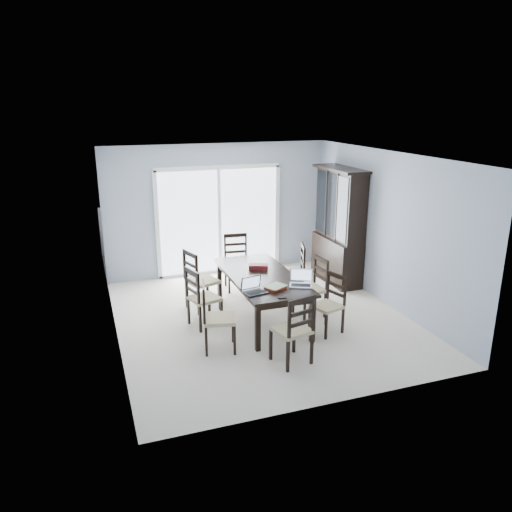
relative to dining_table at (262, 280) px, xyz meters
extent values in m
plane|color=beige|center=(0.00, 0.00, -0.67)|extent=(5.00, 5.00, 0.00)
plane|color=white|center=(0.00, 0.00, 1.93)|extent=(5.00, 5.00, 0.00)
cube|color=#949FB1|center=(0.00, 2.50, 0.63)|extent=(4.50, 0.02, 2.60)
cube|color=#949FB1|center=(-2.25, 0.00, 0.63)|extent=(0.02, 5.00, 2.60)
cube|color=#949FB1|center=(2.25, 0.00, 0.63)|extent=(0.02, 5.00, 2.60)
cube|color=gray|center=(0.00, 3.50, -0.72)|extent=(4.50, 2.00, 0.10)
cube|color=#99999E|center=(0.00, 4.50, -0.12)|extent=(4.50, 0.06, 1.10)
cube|color=black|center=(0.00, 0.00, 0.06)|extent=(1.00, 2.20, 0.04)
cube|color=black|center=(0.00, 0.00, 0.00)|extent=(0.88, 2.08, 0.10)
cube|color=black|center=(-0.42, -1.00, -0.33)|extent=(0.07, 0.07, 0.69)
cube|color=black|center=(0.42, -1.00, -0.33)|extent=(0.07, 0.07, 0.69)
cube|color=black|center=(-0.42, 1.00, -0.33)|extent=(0.07, 0.07, 0.69)
cube|color=black|center=(0.42, 1.00, -0.33)|extent=(0.07, 0.07, 0.69)
cube|color=black|center=(2.01, 1.25, -0.25)|extent=(0.45, 1.30, 0.85)
cube|color=black|center=(2.04, 1.25, 0.83)|extent=(0.38, 1.30, 1.30)
cube|color=black|center=(2.01, 1.25, 1.50)|extent=(0.50, 1.38, 0.05)
cube|color=black|center=(1.84, 0.83, 0.83)|extent=(0.02, 0.36, 1.18)
cube|color=black|center=(1.84, 1.25, 0.83)|extent=(0.02, 0.36, 1.18)
cube|color=black|center=(1.84, 1.67, 0.83)|extent=(0.02, 0.36, 1.18)
cube|color=silver|center=(0.00, 2.48, 0.38)|extent=(2.40, 0.02, 2.10)
cube|color=white|center=(0.00, 2.46, 1.47)|extent=(2.52, 0.05, 0.08)
cube|color=white|center=(0.00, 2.46, 0.38)|extent=(0.06, 0.05, 2.10)
cube|color=white|center=(0.00, 2.46, -0.65)|extent=(2.52, 0.05, 0.05)
cube|color=black|center=(-1.05, -0.54, -0.45)|extent=(0.04, 0.04, 0.44)
cube|color=black|center=(-1.14, -0.92, -0.45)|extent=(0.04, 0.04, 0.44)
cube|color=black|center=(-0.67, -0.63, -0.45)|extent=(0.04, 0.04, 0.44)
cube|color=black|center=(-0.76, -1.01, -0.45)|extent=(0.04, 0.04, 0.44)
cube|color=tan|center=(-0.90, -0.78, -0.21)|extent=(0.52, 0.52, 0.05)
cube|color=black|center=(-1.15, 0.20, -0.46)|extent=(0.04, 0.04, 0.42)
cube|color=black|center=(-1.04, -0.16, -0.46)|extent=(0.04, 0.04, 0.42)
cube|color=black|center=(-0.78, 0.30, -0.46)|extent=(0.04, 0.04, 0.42)
cube|color=black|center=(-0.68, -0.06, -0.46)|extent=(0.04, 0.04, 0.42)
cube|color=tan|center=(-0.91, 0.07, -0.22)|extent=(0.51, 0.51, 0.05)
cube|color=black|center=(-1.04, 0.87, -0.44)|extent=(0.05, 0.05, 0.46)
cube|color=black|center=(-0.92, 0.47, -0.44)|extent=(0.05, 0.05, 0.46)
cube|color=black|center=(-0.64, 0.98, -0.44)|extent=(0.05, 0.05, 0.46)
cube|color=black|center=(-0.53, 0.59, -0.44)|extent=(0.05, 0.05, 0.46)
cube|color=tan|center=(-0.78, 0.73, -0.18)|extent=(0.56, 0.56, 0.05)
cube|color=black|center=(0.98, -0.90, -0.47)|extent=(0.04, 0.04, 0.40)
cube|color=black|center=(0.87, -0.56, -0.47)|extent=(0.04, 0.04, 0.40)
cube|color=black|center=(0.64, -1.00, -0.47)|extent=(0.04, 0.04, 0.40)
cube|color=black|center=(0.54, -0.67, -0.47)|extent=(0.04, 0.04, 0.40)
cube|color=tan|center=(0.76, -0.78, -0.25)|extent=(0.49, 0.49, 0.05)
cube|color=black|center=(0.99, -0.29, -0.46)|extent=(0.04, 0.04, 0.43)
cube|color=black|center=(0.96, 0.09, -0.46)|extent=(0.04, 0.04, 0.43)
cube|color=black|center=(0.61, -0.32, -0.46)|extent=(0.04, 0.04, 0.43)
cube|color=black|center=(0.58, 0.05, -0.46)|extent=(0.04, 0.04, 0.43)
cube|color=tan|center=(0.78, -0.12, -0.22)|extent=(0.45, 0.45, 0.05)
cube|color=black|center=(0.90, 0.39, -0.45)|extent=(0.05, 0.05, 0.44)
cube|color=black|center=(1.02, 0.77, -0.45)|extent=(0.05, 0.05, 0.44)
cube|color=black|center=(0.53, 0.51, -0.45)|extent=(0.05, 0.05, 0.44)
cube|color=black|center=(0.65, 0.89, -0.45)|extent=(0.05, 0.05, 0.44)
cube|color=tan|center=(0.78, 0.64, -0.20)|extent=(0.55, 0.55, 0.05)
cube|color=black|center=(-0.25, -1.68, -0.45)|extent=(0.04, 0.04, 0.44)
cube|color=black|center=(0.13, -1.59, -0.45)|extent=(0.04, 0.04, 0.44)
cube|color=black|center=(-0.34, -1.30, -0.45)|extent=(0.04, 0.04, 0.44)
cube|color=black|center=(0.04, -1.21, -0.45)|extent=(0.04, 0.04, 0.44)
cube|color=tan|center=(-0.10, -1.44, -0.20)|extent=(0.52, 0.52, 0.05)
cube|color=black|center=(0.27, 1.61, -0.45)|extent=(0.04, 0.04, 0.45)
cube|color=black|center=(-0.12, 1.65, -0.45)|extent=(0.04, 0.04, 0.45)
cube|color=black|center=(0.23, 1.21, -0.45)|extent=(0.04, 0.04, 0.45)
cube|color=black|center=(-0.17, 1.26, -0.45)|extent=(0.04, 0.04, 0.45)
cube|color=tan|center=(0.05, 1.43, -0.20)|extent=(0.49, 0.49, 0.05)
cube|color=black|center=(-0.35, -0.70, 0.09)|extent=(0.36, 0.28, 0.02)
cube|color=silver|center=(-0.35, -0.70, 0.20)|extent=(0.28, 0.09, 0.17)
cube|color=silver|center=(0.38, -0.66, 0.09)|extent=(0.41, 0.36, 0.02)
cube|color=silver|center=(0.38, -0.66, 0.20)|extent=(0.29, 0.17, 0.18)
cube|color=maroon|center=(-0.02, -0.64, 0.09)|extent=(0.32, 0.28, 0.03)
cube|color=gold|center=(-0.01, -0.64, 0.12)|extent=(0.36, 0.34, 0.01)
cube|color=black|center=(-0.06, -1.00, 0.08)|extent=(0.13, 0.08, 0.01)
cube|color=#470E0E|center=(0.05, 0.29, 0.12)|extent=(0.34, 0.26, 0.08)
cube|color=brown|center=(-0.33, 3.57, -0.25)|extent=(2.02, 1.88, 0.85)
cube|color=gray|center=(-0.33, 3.57, 0.20)|extent=(2.08, 1.94, 0.06)
camera|label=1|loc=(-2.54, -6.96, 2.68)|focal=35.00mm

